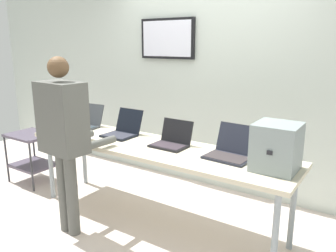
% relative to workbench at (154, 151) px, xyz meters
% --- Properties ---
extents(ground, '(8.00, 8.00, 0.04)m').
position_rel_workbench_xyz_m(ground, '(0.00, 0.00, -0.75)').
color(ground, beige).
extents(back_wall, '(8.00, 0.11, 2.78)m').
position_rel_workbench_xyz_m(back_wall, '(-0.01, 1.13, 0.67)').
color(back_wall, silver).
rests_on(back_wall, ground).
extents(workbench, '(2.75, 0.70, 0.78)m').
position_rel_workbench_xyz_m(workbench, '(0.00, 0.00, 0.00)').
color(workbench, beige).
rests_on(workbench, ground).
extents(equipment_box, '(0.33, 0.35, 0.37)m').
position_rel_workbench_xyz_m(equipment_box, '(1.16, 0.02, 0.24)').
color(equipment_box, gray).
rests_on(equipment_box, workbench).
extents(laptop_station_0, '(0.41, 0.38, 0.26)m').
position_rel_workbench_xyz_m(laptop_station_0, '(-1.12, 0.14, 0.11)').
color(laptop_station_0, '#373B3F').
rests_on(laptop_station_0, workbench).
extents(laptop_station_1, '(0.33, 0.36, 0.27)m').
position_rel_workbench_xyz_m(laptop_station_1, '(-0.50, 0.12, 0.12)').
color(laptop_station_1, black).
rests_on(laptop_station_1, workbench).
extents(laptop_station_2, '(0.34, 0.30, 0.24)m').
position_rel_workbench_xyz_m(laptop_station_2, '(0.15, 0.09, 0.11)').
color(laptop_station_2, black).
rests_on(laptop_station_2, workbench).
extents(laptop_station_3, '(0.40, 0.38, 0.27)m').
position_rel_workbench_xyz_m(laptop_station_3, '(0.76, 0.10, 0.12)').
color(laptop_station_3, '#1F212C').
rests_on(laptop_station_3, workbench).
extents(person, '(0.46, 0.61, 1.64)m').
position_rel_workbench_xyz_m(person, '(-0.53, -0.62, 0.26)').
color(person, '#565752').
rests_on(person, ground).
extents(coffee_mug, '(0.09, 0.09, 0.10)m').
position_rel_workbench_xyz_m(coffee_mug, '(-0.78, -0.25, 0.10)').
color(coffee_mug, white).
rests_on(coffee_mug, workbench).
extents(paper_sheet, '(0.26, 0.33, 0.00)m').
position_rel_workbench_xyz_m(paper_sheet, '(-0.78, -0.17, 0.06)').
color(paper_sheet, white).
rests_on(paper_sheet, workbench).
extents(storage_cart, '(0.56, 0.44, 0.64)m').
position_rel_workbench_xyz_m(storage_cart, '(-1.87, -0.08, -0.31)').
color(storage_cart, '#4F4557').
rests_on(storage_cart, ground).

